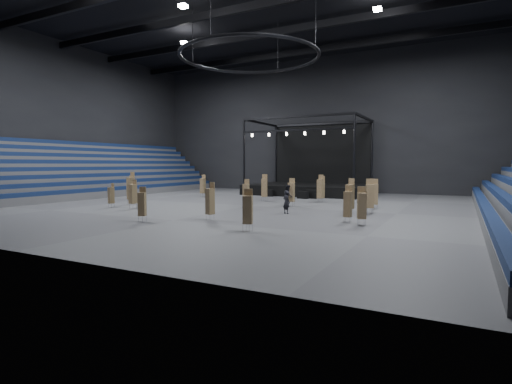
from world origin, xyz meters
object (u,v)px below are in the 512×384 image
at_px(chair_stack_17, 322,189).
at_px(man_center, 286,202).
at_px(chair_stack_10, 375,194).
at_px(chair_stack_13, 133,193).
at_px(chair_stack_11, 203,185).
at_px(chair_stack_14, 348,204).
at_px(chair_stack_15, 210,201).
at_px(chair_stack_9, 291,192).
at_px(chair_stack_1, 350,196).
at_px(chair_stack_5, 362,205).
at_px(flight_case_mid, 312,194).
at_px(flight_case_right, 303,195).
at_px(chair_stack_3, 130,187).
at_px(flight_case_left, 268,193).
at_px(chair_stack_4, 264,187).
at_px(crew_member, 288,196).
at_px(chair_stack_8, 131,188).
at_px(chair_stack_16, 142,204).
at_px(chair_stack_7, 370,196).
at_px(stage, 311,182).
at_px(chair_stack_2, 248,209).
at_px(chair_stack_0, 111,195).
at_px(chair_stack_6, 246,193).
at_px(chair_stack_12, 320,188).

distance_m(chair_stack_17, man_center, 10.28).
relative_size(chair_stack_10, chair_stack_13, 1.03).
bearing_deg(chair_stack_13, chair_stack_11, 105.83).
height_order(chair_stack_14, chair_stack_15, chair_stack_15).
relative_size(chair_stack_9, chair_stack_11, 0.98).
bearing_deg(chair_stack_1, chair_stack_5, -50.89).
relative_size(flight_case_mid, flight_case_right, 1.17).
xyz_separation_m(chair_stack_3, chair_stack_13, (6.48, -6.19, -0.02)).
bearing_deg(flight_case_left, chair_stack_3, -137.25).
distance_m(flight_case_left, flight_case_right, 4.65).
distance_m(chair_stack_1, chair_stack_17, 9.79).
relative_size(chair_stack_4, chair_stack_11, 1.07).
height_order(chair_stack_17, crew_member, chair_stack_17).
xyz_separation_m(chair_stack_4, chair_stack_17, (5.30, 1.96, -0.09)).
bearing_deg(chair_stack_8, chair_stack_5, -2.57).
relative_size(chair_stack_1, chair_stack_16, 1.18).
height_order(chair_stack_11, chair_stack_15, chair_stack_11).
height_order(flight_case_right, chair_stack_1, chair_stack_1).
bearing_deg(chair_stack_7, stage, 103.17).
distance_m(chair_stack_2, chair_stack_10, 15.09).
xyz_separation_m(flight_case_left, chair_stack_13, (-4.60, -16.43, 0.88)).
bearing_deg(flight_case_right, chair_stack_2, -77.41).
bearing_deg(man_center, chair_stack_13, 35.62).
bearing_deg(crew_member, chair_stack_17, -34.59).
height_order(stage, chair_stack_10, stage).
bearing_deg(chair_stack_15, chair_stack_9, 98.41).
distance_m(chair_stack_3, chair_stack_8, 5.22).
height_order(chair_stack_13, chair_stack_16, chair_stack_13).
distance_m(chair_stack_0, chair_stack_9, 15.44).
relative_size(stage, chair_stack_9, 5.66).
height_order(stage, flight_case_mid, stage).
distance_m(chair_stack_1, chair_stack_14, 4.37).
bearing_deg(flight_case_mid, chair_stack_9, -82.70).
bearing_deg(flight_case_right, chair_stack_11, -164.32).
relative_size(chair_stack_1, chair_stack_14, 1.12).
bearing_deg(chair_stack_5, crew_member, 113.88).
bearing_deg(chair_stack_6, chair_stack_12, 56.76).
height_order(chair_stack_7, man_center, chair_stack_7).
bearing_deg(chair_stack_16, chair_stack_8, 114.06).
distance_m(stage, chair_stack_1, 20.52).
bearing_deg(chair_stack_17, chair_stack_11, -177.80).
xyz_separation_m(chair_stack_0, chair_stack_1, (19.23, 4.72, 0.28)).
bearing_deg(chair_stack_9, flight_case_right, 99.14).
bearing_deg(flight_case_right, chair_stack_1, -54.68).
height_order(chair_stack_11, chair_stack_14, chair_stack_11).
distance_m(chair_stack_7, chair_stack_14, 5.20).
distance_m(chair_stack_0, chair_stack_5, 21.21).
distance_m(chair_stack_9, chair_stack_16, 13.89).
xyz_separation_m(chair_stack_4, chair_stack_6, (1.37, -6.29, -0.15)).
height_order(chair_stack_2, chair_stack_13, chair_stack_13).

